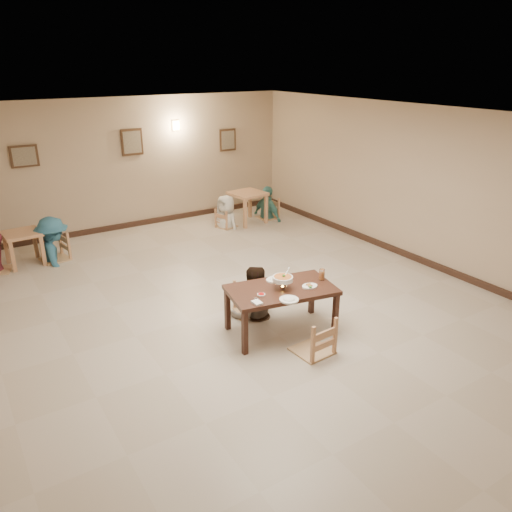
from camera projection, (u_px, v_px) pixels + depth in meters
floor at (240, 306)px, 8.15m from camera, size 10.00×10.00×0.00m
ceiling at (238, 117)px, 7.04m from camera, size 10.00×10.00×0.00m
wall_back at (129, 164)px, 11.52m from camera, size 10.00×0.00×10.00m
wall_right at (418, 185)px, 9.59m from camera, size 0.00×10.00×10.00m
baseboard_back at (135, 224)px, 12.03m from camera, size 8.00×0.06×0.12m
baseboard_right at (409, 255)px, 10.10m from camera, size 0.06×10.00×0.12m
picture_a at (24, 156)px, 10.24m from camera, size 0.55×0.04×0.45m
picture_b at (132, 142)px, 11.35m from camera, size 0.50×0.04×0.60m
picture_c at (228, 140)px, 12.65m from camera, size 0.45×0.04×0.55m
wall_sconce at (176, 125)px, 11.79m from camera, size 0.16×0.05×0.22m
main_table at (281, 293)px, 7.16m from camera, size 1.65×1.12×0.71m
chair_far at (249, 286)px, 7.77m from camera, size 0.44×0.44×0.94m
chair_near at (314, 318)px, 6.69m from camera, size 0.49×0.49×1.04m
main_diner at (253, 267)px, 7.59m from camera, size 0.92×0.80×1.62m
curry_warmer at (283, 279)px, 7.05m from camera, size 0.33×0.29×0.26m
rice_plate_far at (276, 279)px, 7.38m from camera, size 0.30×0.30×0.07m
rice_plate_near at (289, 299)px, 6.76m from camera, size 0.27×0.27×0.06m
fried_plate at (310, 286)px, 7.15m from camera, size 0.24×0.24×0.05m
chili_dish at (261, 294)px, 6.90m from camera, size 0.11×0.11×0.02m
napkin_cutlery at (257, 302)px, 6.67m from camera, size 0.14×0.22×0.03m
drink_glass at (322, 275)px, 7.37m from camera, size 0.08×0.08×0.17m
bg_table_left at (22, 239)px, 9.62m from camera, size 0.71×0.71×0.66m
bg_table_right at (248, 198)px, 12.10m from camera, size 0.84×0.84×0.76m
bg_chair_lr at (51, 235)px, 9.84m from camera, size 0.50×0.50×1.07m
bg_chair_rl at (226, 210)px, 11.84m from camera, size 0.41×0.41×0.87m
bg_chair_rr at (268, 199)px, 12.49m from camera, size 0.47×0.47×0.99m
bg_diner_b at (49, 218)px, 9.71m from camera, size 0.69×1.16×1.77m
bg_diner_c at (226, 195)px, 11.71m from camera, size 0.64×0.85×1.56m
bg_diner_d at (268, 186)px, 12.38m from camera, size 0.52×1.00×1.63m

